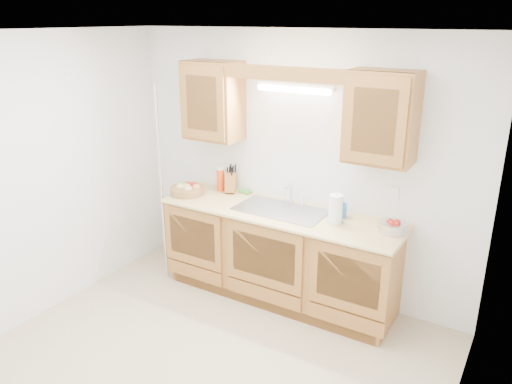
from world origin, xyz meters
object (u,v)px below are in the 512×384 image
Objects in this scene: knife_block at (231,182)px; apple_bowl at (393,227)px; paper_towel at (336,209)px; fruit_basket at (187,189)px.

knife_block is 1.72m from apple_bowl.
paper_towel reaches higher than apple_bowl.
apple_bowl is (0.49, 0.05, -0.07)m from paper_towel.
apple_bowl is (2.06, 0.11, 0.00)m from fruit_basket.
apple_bowl is at bearing 5.67° from paper_towel.
apple_bowl is at bearing 3.14° from fruit_basket.
paper_towel is 0.50m from apple_bowl.
knife_block reaches higher than fruit_basket.
fruit_basket is 1.27× the size of knife_block.
fruit_basket is 2.06m from apple_bowl.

